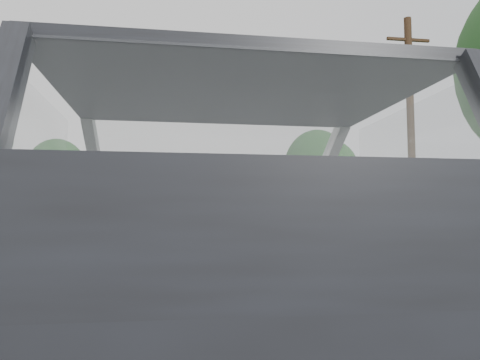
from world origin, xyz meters
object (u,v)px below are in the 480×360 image
object	(u,v)px
cat	(256,182)
highway_sign	(277,211)
other_car	(166,223)
utility_pole	(411,128)
subject_car	(224,237)

from	to	relation	value
cat	highway_sign	bearing A→B (deg)	83.48
other_car	utility_pole	xyz separation A→B (m)	(8.61, -7.60, 3.40)
other_car	utility_pole	size ratio (longest dim) A/B	0.50
cat	highway_sign	distance (m)	28.08
subject_car	cat	xyz separation A→B (m)	(0.30, 0.65, 0.36)
cat	other_car	distance (m)	19.69
cat	highway_sign	world-z (taller)	highway_sign
other_car	highway_sign	xyz separation A→B (m)	(7.25, 7.63, 0.73)
other_car	cat	bearing A→B (deg)	-88.56
subject_car	highway_sign	size ratio (longest dim) A/B	1.44
cat	other_car	xyz separation A→B (m)	(-0.72, 19.67, -0.42)
other_car	highway_sign	bearing A→B (deg)	45.82
cat	highway_sign	xyz separation A→B (m)	(6.53, 27.31, 0.31)
highway_sign	utility_pole	bearing A→B (deg)	-61.46
subject_car	cat	world-z (taller)	subject_car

